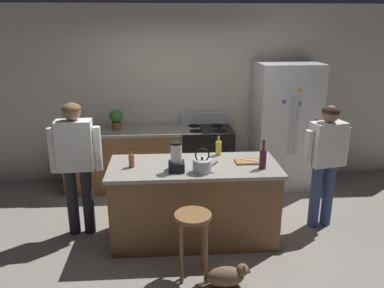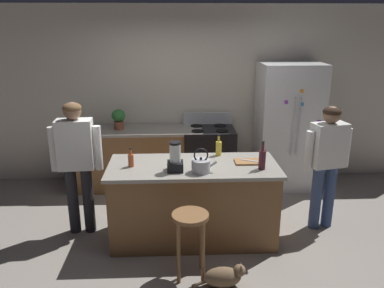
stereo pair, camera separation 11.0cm
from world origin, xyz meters
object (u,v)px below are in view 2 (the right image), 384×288
at_px(person_by_island_left, 76,156).
at_px(bottle_cooking_sauce, 131,160).
at_px(refrigerator, 288,126).
at_px(bottle_soda, 219,148).
at_px(bottle_wine, 262,159).
at_px(stove_range, 209,157).
at_px(tea_kettle, 201,165).
at_px(blender_appliance, 175,159).
at_px(person_by_sink_right, 327,156).
at_px(potted_plant, 119,118).
at_px(cat, 224,276).
at_px(cutting_board, 248,162).
at_px(chef_knife, 250,161).
at_px(bar_stool, 190,228).
at_px(kitchen_island, 193,202).

distance_m(person_by_island_left, bottle_cooking_sauce, 0.69).
height_order(refrigerator, bottle_cooking_sauce, refrigerator).
xyz_separation_m(bottle_soda, bottle_wine, (0.42, -0.48, 0.02)).
bearing_deg(stove_range, tea_kettle, -97.79).
xyz_separation_m(person_by_island_left, blender_appliance, (1.14, -0.38, 0.09)).
bearing_deg(person_by_sink_right, potted_plant, 152.52).
xyz_separation_m(stove_range, tea_kettle, (-0.24, -1.74, 0.52)).
distance_m(person_by_sink_right, bottle_wine, 0.93).
xyz_separation_m(bottle_wine, bottle_cooking_sauce, (-1.42, 0.14, -0.04)).
xyz_separation_m(cat, potted_plant, (-1.29, 2.45, 0.98)).
bearing_deg(stove_range, refrigerator, -1.20).
relative_size(cat, bottle_soda, 2.03).
relative_size(cutting_board, chef_knife, 1.36).
bearing_deg(person_by_island_left, bottle_soda, 3.72).
bearing_deg(chef_knife, blender_appliance, -139.87).
distance_m(cat, bottle_cooking_sauce, 1.57).
bearing_deg(potted_plant, bar_stool, -66.93).
height_order(bar_stool, cutting_board, cutting_board).
bearing_deg(cutting_board, stove_range, 102.09).
bearing_deg(bottle_soda, tea_kettle, -114.69).
distance_m(kitchen_island, refrigerator, 2.17).
bearing_deg(cutting_board, bottle_wine, -62.32).
bearing_deg(blender_appliance, potted_plant, 115.72).
xyz_separation_m(person_by_island_left, cat, (1.59, -1.11, -0.86)).
bearing_deg(tea_kettle, stove_range, 82.21).
bearing_deg(bottle_wine, refrigerator, 65.49).
bearing_deg(blender_appliance, cutting_board, 14.62).
relative_size(person_by_sink_right, cat, 2.95).
bearing_deg(tea_kettle, cutting_board, 25.78).
height_order(person_by_island_left, cutting_board, person_by_island_left).
xyz_separation_m(bar_stool, bottle_wine, (0.80, 0.56, 0.50)).
bearing_deg(bottle_wine, kitchen_island, 167.71).
height_order(bottle_soda, bottle_cooking_sauce, bottle_soda).
height_order(potted_plant, tea_kettle, potted_plant).
bearing_deg(cutting_board, person_by_island_left, 175.35).
bearing_deg(bottle_wine, tea_kettle, -174.91).
bearing_deg(kitchen_island, bottle_wine, -12.29).
height_order(tea_kettle, cutting_board, tea_kettle).
height_order(refrigerator, tea_kettle, refrigerator).
bearing_deg(bottle_soda, person_by_island_left, -176.28).
bearing_deg(blender_appliance, kitchen_island, 39.91).
xyz_separation_m(bottle_soda, tea_kettle, (-0.25, -0.54, -0.02)).
bearing_deg(blender_appliance, tea_kettle, -10.79).
distance_m(person_by_sink_right, bottle_soda, 1.28).
distance_m(bar_stool, bottle_soda, 1.20).
bearing_deg(cat, person_by_sink_right, 39.26).
height_order(person_by_island_left, person_by_sink_right, person_by_island_left).
bearing_deg(blender_appliance, cat, -58.14).
bearing_deg(bar_stool, bottle_cooking_sauce, 131.82).
distance_m(bottle_soda, tea_kettle, 0.59).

